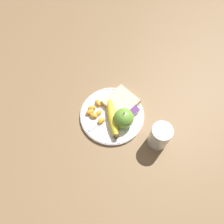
{
  "coord_description": "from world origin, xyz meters",
  "views": [
    {
      "loc": [
        -0.22,
        -0.29,
        0.73
      ],
      "look_at": [
        0.0,
        0.0,
        0.03
      ],
      "focal_mm": 35.0,
      "sensor_mm": 36.0,
      "label": 1
    }
  ],
  "objects_px": {
    "bread_slice": "(121,102)",
    "fork": "(110,116)",
    "plate": "(112,115)",
    "juice_glass": "(159,137)",
    "banana": "(113,118)",
    "jam_packet": "(132,111)",
    "apple": "(124,118)"
  },
  "relations": [
    {
      "from": "bread_slice",
      "to": "fork",
      "type": "bearing_deg",
      "value": -164.71
    },
    {
      "from": "plate",
      "to": "juice_glass",
      "type": "height_order",
      "value": "juice_glass"
    },
    {
      "from": "banana",
      "to": "fork",
      "type": "bearing_deg",
      "value": 85.79
    },
    {
      "from": "plate",
      "to": "jam_packet",
      "type": "bearing_deg",
      "value": -29.15
    },
    {
      "from": "bread_slice",
      "to": "jam_packet",
      "type": "bearing_deg",
      "value": -78.31
    },
    {
      "from": "apple",
      "to": "jam_packet",
      "type": "relative_size",
      "value": 1.88
    },
    {
      "from": "plate",
      "to": "juice_glass",
      "type": "bearing_deg",
      "value": -69.37
    },
    {
      "from": "banana",
      "to": "bread_slice",
      "type": "relative_size",
      "value": 1.25
    },
    {
      "from": "plate",
      "to": "apple",
      "type": "xyz_separation_m",
      "value": [
        0.01,
        -0.05,
        0.04
      ]
    },
    {
      "from": "plate",
      "to": "bread_slice",
      "type": "relative_size",
      "value": 1.92
    },
    {
      "from": "fork",
      "to": "jam_packet",
      "type": "height_order",
      "value": "jam_packet"
    },
    {
      "from": "fork",
      "to": "bread_slice",
      "type": "bearing_deg",
      "value": 13.9
    },
    {
      "from": "juice_glass",
      "to": "banana",
      "type": "xyz_separation_m",
      "value": [
        -0.08,
        0.16,
        -0.02
      ]
    },
    {
      "from": "bread_slice",
      "to": "fork",
      "type": "height_order",
      "value": "bread_slice"
    },
    {
      "from": "banana",
      "to": "jam_packet",
      "type": "relative_size",
      "value": 3.6
    },
    {
      "from": "apple",
      "to": "bread_slice",
      "type": "distance_m",
      "value": 0.08
    },
    {
      "from": "bread_slice",
      "to": "fork",
      "type": "xyz_separation_m",
      "value": [
        -0.07,
        -0.02,
        -0.01
      ]
    },
    {
      "from": "apple",
      "to": "banana",
      "type": "distance_m",
      "value": 0.04
    },
    {
      "from": "apple",
      "to": "fork",
      "type": "relative_size",
      "value": 0.5
    },
    {
      "from": "plate",
      "to": "apple",
      "type": "relative_size",
      "value": 2.93
    },
    {
      "from": "banana",
      "to": "fork",
      "type": "distance_m",
      "value": 0.03
    },
    {
      "from": "juice_glass",
      "to": "jam_packet",
      "type": "relative_size",
      "value": 2.39
    },
    {
      "from": "jam_packet",
      "to": "fork",
      "type": "bearing_deg",
      "value": 154.74
    },
    {
      "from": "juice_glass",
      "to": "apple",
      "type": "distance_m",
      "value": 0.14
    },
    {
      "from": "plate",
      "to": "banana",
      "type": "bearing_deg",
      "value": -120.7
    },
    {
      "from": "juice_glass",
      "to": "apple",
      "type": "relative_size",
      "value": 1.27
    },
    {
      "from": "juice_glass",
      "to": "jam_packet",
      "type": "distance_m",
      "value": 0.14
    },
    {
      "from": "fork",
      "to": "jam_packet",
      "type": "relative_size",
      "value": 3.75
    },
    {
      "from": "jam_packet",
      "to": "banana",
      "type": "bearing_deg",
      "value": 168.26
    },
    {
      "from": "plate",
      "to": "juice_glass",
      "type": "xyz_separation_m",
      "value": [
        0.07,
        -0.18,
        0.04
      ]
    },
    {
      "from": "bread_slice",
      "to": "jam_packet",
      "type": "height_order",
      "value": "same"
    },
    {
      "from": "plate",
      "to": "fork",
      "type": "height_order",
      "value": "fork"
    }
  ]
}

